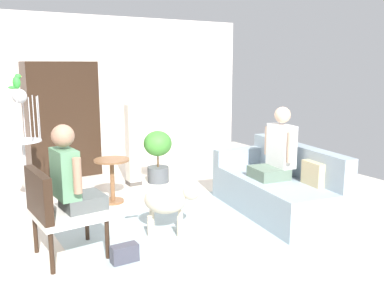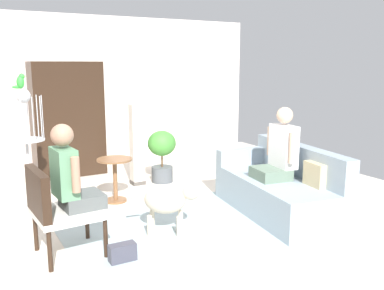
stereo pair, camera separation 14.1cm
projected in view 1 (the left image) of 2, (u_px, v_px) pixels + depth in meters
The scene contains 15 objects.
ground_plane at pixel (164, 228), 4.87m from camera, with size 7.97×7.97×0.00m, color beige.
back_wall at pixel (75, 93), 7.46m from camera, with size 6.81×0.12×2.70m, color silver.
area_rug at pixel (187, 230), 4.81m from camera, with size 2.65×2.14×0.01m, color #9EB2B7.
couch at pixel (277, 188), 5.38m from camera, with size 1.11×1.96×0.85m.
armchair at pixel (56, 207), 4.01m from camera, with size 0.67×0.67×0.90m.
person_on_couch at pixel (277, 150), 5.24m from camera, with size 0.51×0.56×0.89m.
person_on_armchair at pixel (71, 177), 4.04m from camera, with size 0.47×0.53×0.85m.
round_end_table at pixel (112, 175), 5.70m from camera, with size 0.47×0.47×0.60m.
dog at pixel (168, 200), 4.64m from camera, with size 0.68×0.52×0.61m.
bird_cage_stand at pixel (23, 146), 5.19m from camera, with size 0.44×0.44×1.57m.
parrot at pixel (17, 82), 5.03m from camera, with size 0.17×0.10×0.18m.
potted_plant at pixel (158, 152), 6.67m from camera, with size 0.45×0.45×0.83m.
column_lamp at pixel (133, 146), 6.50m from camera, with size 0.20×0.20×1.26m.
armoire_cabinet at pixel (62, 120), 7.01m from camera, with size 1.13×0.56×1.90m, color black.
handbag at pixel (125, 254), 4.02m from camera, with size 0.26×0.12×0.17m, color #3F3F4C.
Camera 1 is at (-2.10, -4.11, 1.87)m, focal length 39.50 mm.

